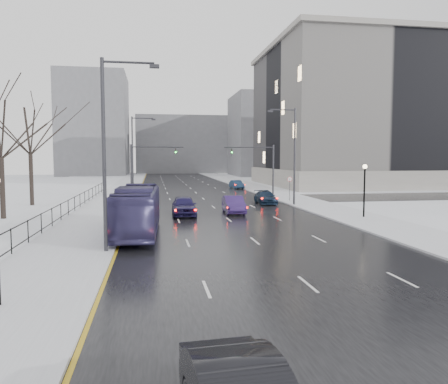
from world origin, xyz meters
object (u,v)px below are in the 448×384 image
bus (137,210)px  sedan_right_far (266,197)px  mast_signal_left (141,165)px  tree_park_d (4,220)px  streetlight_r_mid (292,151)px  streetlight_l_far (134,152)px  sedan_right_near (234,205)px  mast_signal_right (265,165)px  sedan_center_near (184,206)px  tree_park_e (32,206)px  no_uturn_sign (290,182)px  streetlight_l_near (108,145)px  sedan_right_distant (237,184)px  lamppost_r_mid (365,183)px

bus → sedan_right_far: 21.04m
mast_signal_left → tree_park_d: bearing=-126.8°
streetlight_r_mid → sedan_right_far: streetlight_r_mid is taller
streetlight_l_far → sedan_right_near: 20.03m
sedan_right_near → mast_signal_right: bearing=66.6°
streetlight_l_far → mast_signal_left: streetlight_l_far is taller
bus → sedan_center_near: 9.10m
tree_park_e → no_uturn_sign: bearing=0.0°
streetlight_l_near → sedan_right_near: (9.27, 14.91, -4.80)m
no_uturn_sign → sedan_right_distant: bearing=95.4°
tree_park_d → streetlight_r_mid: 27.24m
lamppost_r_mid → sedan_right_far: lamppost_r_mid is taller
streetlight_l_far → bus: (1.17, -26.29, -4.02)m
streetlight_r_mid → sedan_right_far: (-2.20, 2.26, -4.90)m
streetlight_l_near → no_uturn_sign: bearing=54.1°
streetlight_l_far → sedan_right_distant: (15.37, 13.05, -4.91)m
streetlight_l_far → mast_signal_left: 4.36m
mast_signal_right → sedan_right_distant: 17.38m
lamppost_r_mid → sedan_right_distant: bearing=96.2°
sedan_right_near → sedan_right_far: sedan_right_near is taller
tree_park_e → lamppost_r_mid: (29.20, -14.00, 2.94)m
tree_park_d → sedan_right_near: 18.95m
no_uturn_sign → bus: bus is taller
sedan_right_distant → streetlight_l_near: bearing=-115.4°
sedan_center_near → sedan_right_distant: bearing=72.1°
bus → mast_signal_right: bearing=59.5°
streetlight_l_far → no_uturn_sign: streetlight_l_far is taller
streetlight_r_mid → mast_signal_left: size_ratio=1.54×
sedan_right_near → sedan_right_far: (4.86, 7.35, -0.10)m
lamppost_r_mid → sedan_center_near: 15.07m
sedan_right_distant → mast_signal_left: bearing=-137.0°
tree_park_d → mast_signal_right: 29.05m
tree_park_d → sedan_right_far: size_ratio=2.69×
tree_park_e → streetlight_r_mid: (26.37, -4.00, 5.62)m
mast_signal_left → sedan_right_distant: bearing=49.6°
sedan_right_near → streetlight_l_near: bearing=-119.9°
tree_park_e → mast_signal_right: bearing=8.9°
no_uturn_sign → bus: (-16.20, -18.29, -0.71)m
streetlight_r_mid → streetlight_l_far: size_ratio=1.00×
lamppost_r_mid → sedan_right_near: 11.25m
tree_park_d → streetlight_l_near: 17.90m
lamppost_r_mid → mast_signal_right: (-3.67, 18.00, 1.16)m
lamppost_r_mid → sedan_center_near: (-14.37, 4.02, -2.06)m
streetlight_l_near → sedan_right_near: streetlight_l_near is taller
streetlight_r_mid → sedan_right_near: streetlight_r_mid is taller
streetlight_l_far → sedan_center_near: 19.20m
sedan_right_far → mast_signal_right: bearing=78.5°
streetlight_r_mid → streetlight_l_near: same height
tree_park_d → sedan_center_near: 14.45m
streetlight_l_near → sedan_right_near: bearing=58.1°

